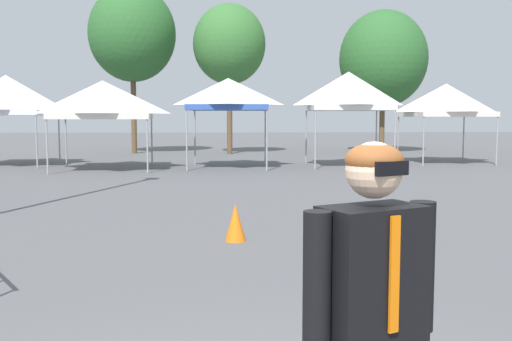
{
  "coord_description": "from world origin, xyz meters",
  "views": [
    {
      "loc": [
        -0.15,
        -2.96,
        1.87
      ],
      "look_at": [
        0.23,
        3.31,
        1.3
      ],
      "focal_mm": 40.77,
      "sensor_mm": 36.0,
      "label": 1
    }
  ],
  "objects_px": {
    "canopy_tent_far_right": "(103,100)",
    "traffic_cone_lot_center": "(235,222)",
    "canopy_tent_behind_left": "(228,94)",
    "canopy_tent_behind_right": "(6,95)",
    "tree_behind_tents_right": "(229,44)",
    "tree_behind_tents_left": "(383,59)",
    "tree_behind_tents_center": "(132,34)",
    "canopy_tent_left_of_center": "(348,91)",
    "canopy_tent_far_left": "(446,100)",
    "person_foreground": "(371,324)"
  },
  "relations": [
    {
      "from": "canopy_tent_far_right",
      "to": "traffic_cone_lot_center",
      "type": "bearing_deg",
      "value": -70.52
    },
    {
      "from": "canopy_tent_behind_left",
      "to": "canopy_tent_behind_right",
      "type": "bearing_deg",
      "value": 169.84
    },
    {
      "from": "canopy_tent_behind_right",
      "to": "tree_behind_tents_right",
      "type": "xyz_separation_m",
      "value": [
        8.8,
        6.7,
        2.84
      ]
    },
    {
      "from": "tree_behind_tents_left",
      "to": "tree_behind_tents_center",
      "type": "height_order",
      "value": "tree_behind_tents_center"
    },
    {
      "from": "canopy_tent_behind_right",
      "to": "tree_behind_tents_right",
      "type": "distance_m",
      "value": 11.42
    },
    {
      "from": "tree_behind_tents_left",
      "to": "tree_behind_tents_center",
      "type": "distance_m",
      "value": 13.28
    },
    {
      "from": "canopy_tent_far_right",
      "to": "traffic_cone_lot_center",
      "type": "xyz_separation_m",
      "value": [
        4.43,
        -12.52,
        -2.22
      ]
    },
    {
      "from": "canopy_tent_left_of_center",
      "to": "tree_behind_tents_left",
      "type": "bearing_deg",
      "value": 66.75
    },
    {
      "from": "canopy_tent_far_right",
      "to": "canopy_tent_far_left",
      "type": "relative_size",
      "value": 1.12
    },
    {
      "from": "canopy_tent_far_left",
      "to": "tree_behind_tents_center",
      "type": "relative_size",
      "value": 0.38
    },
    {
      "from": "traffic_cone_lot_center",
      "to": "canopy_tent_behind_right",
      "type": "bearing_deg",
      "value": 120.34
    },
    {
      "from": "canopy_tent_far_right",
      "to": "canopy_tent_left_of_center",
      "type": "relative_size",
      "value": 1.01
    },
    {
      "from": "canopy_tent_left_of_center",
      "to": "traffic_cone_lot_center",
      "type": "relative_size",
      "value": 6.29
    },
    {
      "from": "canopy_tent_far_right",
      "to": "traffic_cone_lot_center",
      "type": "relative_size",
      "value": 6.36
    },
    {
      "from": "canopy_tent_behind_left",
      "to": "traffic_cone_lot_center",
      "type": "relative_size",
      "value": 5.8
    },
    {
      "from": "person_foreground",
      "to": "tree_behind_tents_center",
      "type": "relative_size",
      "value": 0.21
    },
    {
      "from": "tree_behind_tents_center",
      "to": "traffic_cone_lot_center",
      "type": "xyz_separation_m",
      "value": [
        4.75,
        -22.07,
        -5.88
      ]
    },
    {
      "from": "canopy_tent_far_right",
      "to": "person_foreground",
      "type": "relative_size",
      "value": 2.05
    },
    {
      "from": "canopy_tent_far_right",
      "to": "canopy_tent_far_left",
      "type": "bearing_deg",
      "value": 9.5
    },
    {
      "from": "canopy_tent_left_of_center",
      "to": "canopy_tent_far_left",
      "type": "bearing_deg",
      "value": 17.87
    },
    {
      "from": "tree_behind_tents_right",
      "to": "traffic_cone_lot_center",
      "type": "distance_m",
      "value": 21.96
    },
    {
      "from": "person_foreground",
      "to": "canopy_tent_left_of_center",
      "type": "bearing_deg",
      "value": 77.84
    },
    {
      "from": "tree_behind_tents_right",
      "to": "canopy_tent_far_left",
      "type": "bearing_deg",
      "value": -36.63
    },
    {
      "from": "canopy_tent_far_left",
      "to": "tree_behind_tents_left",
      "type": "relative_size",
      "value": 0.43
    },
    {
      "from": "canopy_tent_far_left",
      "to": "tree_behind_tents_left",
      "type": "height_order",
      "value": "tree_behind_tents_left"
    },
    {
      "from": "canopy_tent_far_left",
      "to": "traffic_cone_lot_center",
      "type": "distance_m",
      "value": 17.47
    },
    {
      "from": "canopy_tent_far_left",
      "to": "tree_behind_tents_right",
      "type": "distance_m",
      "value": 11.36
    },
    {
      "from": "canopy_tent_far_right",
      "to": "tree_behind_tents_left",
      "type": "height_order",
      "value": "tree_behind_tents_left"
    },
    {
      "from": "canopy_tent_behind_right",
      "to": "canopy_tent_far_right",
      "type": "xyz_separation_m",
      "value": [
        4.13,
        -2.1,
        -0.24
      ]
    },
    {
      "from": "canopy_tent_behind_right",
      "to": "canopy_tent_far_left",
      "type": "bearing_deg",
      "value": 0.51
    },
    {
      "from": "canopy_tent_behind_right",
      "to": "canopy_tent_left_of_center",
      "type": "xyz_separation_m",
      "value": [
        13.22,
        -1.25,
        0.13
      ]
    },
    {
      "from": "canopy_tent_far_right",
      "to": "canopy_tent_behind_left",
      "type": "bearing_deg",
      "value": 6.96
    },
    {
      "from": "canopy_tent_far_right",
      "to": "tree_behind_tents_right",
      "type": "bearing_deg",
      "value": 62.02
    },
    {
      "from": "canopy_tent_behind_right",
      "to": "canopy_tent_left_of_center",
      "type": "bearing_deg",
      "value": -5.41
    },
    {
      "from": "canopy_tent_far_left",
      "to": "tree_behind_tents_left",
      "type": "bearing_deg",
      "value": 94.23
    },
    {
      "from": "canopy_tent_far_right",
      "to": "tree_behind_tents_right",
      "type": "height_order",
      "value": "tree_behind_tents_right"
    },
    {
      "from": "canopy_tent_left_of_center",
      "to": "person_foreground",
      "type": "relative_size",
      "value": 2.03
    },
    {
      "from": "canopy_tent_behind_right",
      "to": "canopy_tent_left_of_center",
      "type": "height_order",
      "value": "canopy_tent_left_of_center"
    },
    {
      "from": "canopy_tent_behind_right",
      "to": "person_foreground",
      "type": "relative_size",
      "value": 1.98
    },
    {
      "from": "canopy_tent_left_of_center",
      "to": "person_foreground",
      "type": "xyz_separation_m",
      "value": [
        -4.27,
        -19.81,
        -1.84
      ]
    },
    {
      "from": "canopy_tent_far_right",
      "to": "canopy_tent_behind_left",
      "type": "distance_m",
      "value": 4.54
    },
    {
      "from": "canopy_tent_far_right",
      "to": "tree_behind_tents_center",
      "type": "height_order",
      "value": "tree_behind_tents_center"
    },
    {
      "from": "canopy_tent_left_of_center",
      "to": "traffic_cone_lot_center",
      "type": "height_order",
      "value": "canopy_tent_left_of_center"
    },
    {
      "from": "canopy_tent_far_right",
      "to": "tree_behind_tents_center",
      "type": "bearing_deg",
      "value": 91.91
    },
    {
      "from": "tree_behind_tents_left",
      "to": "canopy_tent_far_right",
      "type": "bearing_deg",
      "value": -142.98
    },
    {
      "from": "tree_behind_tents_left",
      "to": "canopy_tent_left_of_center",
      "type": "bearing_deg",
      "value": -113.25
    },
    {
      "from": "tree_behind_tents_left",
      "to": "person_foreground",
      "type": "bearing_deg",
      "value": -105.74
    },
    {
      "from": "tree_behind_tents_right",
      "to": "traffic_cone_lot_center",
      "type": "bearing_deg",
      "value": -90.65
    },
    {
      "from": "person_foreground",
      "to": "tree_behind_tents_right",
      "type": "distance_m",
      "value": 28.12
    },
    {
      "from": "tree_behind_tents_right",
      "to": "tree_behind_tents_left",
      "type": "bearing_deg",
      "value": 6.54
    }
  ]
}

